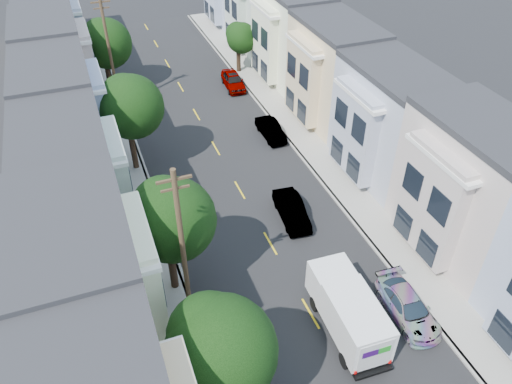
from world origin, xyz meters
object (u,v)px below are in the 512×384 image
at_px(utility_pole_far, 110,54).
at_px(parked_right_d, 233,81).
at_px(tree_c, 171,221).
at_px(parked_left_c, 231,345).
at_px(tree_d, 130,107).
at_px(tree_b, 219,352).
at_px(parked_right_b, 408,307).
at_px(lead_sedan, 292,210).
at_px(tree_far_r, 241,39).
at_px(tree_e, 106,44).
at_px(utility_pole_near, 183,253).
at_px(parked_left_d, 177,206).
at_px(fedex_truck, 348,311).
at_px(parked_right_c, 271,130).

xyz_separation_m(utility_pole_far, parked_right_d, (11.20, -0.00, -4.40)).
height_order(tree_c, parked_left_c, tree_c).
relative_size(tree_c, tree_d, 0.98).
relative_size(tree_b, parked_right_b, 1.59).
height_order(tree_c, lead_sedan, tree_c).
bearing_deg(tree_far_r, tree_d, -133.75).
height_order(tree_c, tree_e, tree_c).
xyz_separation_m(tree_e, lead_sedan, (8.56, -23.81, -4.01)).
bearing_deg(lead_sedan, utility_pole_near, -140.25).
height_order(tree_far_r, parked_left_d, tree_far_r).
bearing_deg(tree_b, utility_pole_far, 90.00).
distance_m(tree_b, utility_pole_far, 31.81).
distance_m(utility_pole_near, parked_left_d, 10.22).
height_order(utility_pole_far, lead_sedan, utility_pole_far).
bearing_deg(tree_far_r, tree_b, -110.63).
bearing_deg(utility_pole_far, fedex_truck, -75.64).
bearing_deg(parked_right_b, parked_left_c, 176.13).
distance_m(utility_pole_near, parked_right_d, 28.65).
xyz_separation_m(tree_b, lead_sedan, (8.56, 11.57, -4.23)).
height_order(lead_sedan, parked_right_b, lead_sedan).
relative_size(tree_far_r, lead_sedan, 1.20).
relative_size(utility_pole_near, parked_right_d, 2.17).
xyz_separation_m(tree_e, utility_pole_near, (0.00, -29.57, 0.42)).
relative_size(tree_far_r, utility_pole_far, 0.52).
height_order(tree_c, utility_pole_near, utility_pole_near).
bearing_deg(parked_left_d, tree_d, 105.55).
relative_size(tree_b, fedex_truck, 1.23).
bearing_deg(tree_b, tree_e, 90.00).
height_order(parked_left_c, parked_right_c, parked_left_c).
xyz_separation_m(lead_sedan, parked_left_c, (-7.16, -8.58, -0.02)).
distance_m(tree_d, parked_right_c, 12.12).
distance_m(tree_far_r, fedex_truck, 33.38).
xyz_separation_m(utility_pole_far, parked_left_c, (1.40, -28.81, -4.45)).
relative_size(tree_b, parked_left_c, 1.58).
bearing_deg(parked_left_d, parked_right_b, -49.89).
height_order(utility_pole_near, lead_sedan, utility_pole_near).
distance_m(parked_left_d, parked_right_b, 16.30).
relative_size(fedex_truck, parked_right_b, 1.29).
bearing_deg(tree_e, fedex_truck, -77.13).
distance_m(tree_d, lead_sedan, 13.71).
distance_m(tree_e, parked_right_c, 18.01).
xyz_separation_m(parked_left_c, parked_right_b, (9.80, -1.13, -0.01)).
bearing_deg(parked_right_c, lead_sedan, -104.79).
height_order(tree_b, fedex_truck, tree_b).
xyz_separation_m(fedex_truck, lead_sedan, (0.98, 9.36, -0.87)).
distance_m(tree_e, parked_right_b, 35.57).
height_order(tree_b, parked_right_c, tree_b).
bearing_deg(tree_b, tree_c, 90.00).
height_order(tree_e, parked_right_d, tree_e).
distance_m(lead_sedan, parked_right_b, 10.07).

